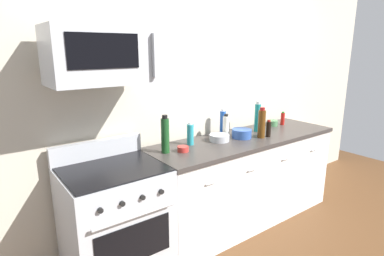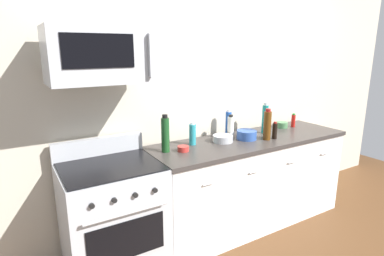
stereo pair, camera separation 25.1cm
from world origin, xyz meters
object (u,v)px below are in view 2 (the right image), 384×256
(bowl_blue_mixing, at_px, (247,135))
(bowl_steel_prep, at_px, (223,138))
(bottle_sparkling_teal, at_px, (265,119))
(bottle_hot_sauce_red, at_px, (293,121))
(bottle_vinegar_white, at_px, (231,127))
(range_oven, at_px, (113,217))
(bowl_green_glaze, at_px, (282,125))
(bottle_wine_green, at_px, (165,134))
(bottle_soda_blue, at_px, (228,123))
(bottle_wine_amber, at_px, (267,125))
(bottle_dish_soap, at_px, (192,134))
(bowl_red_small, at_px, (183,149))
(microwave, at_px, (100,55))
(bottle_soy_sauce_dark, at_px, (275,131))

(bowl_blue_mixing, bearing_deg, bowl_steel_prep, 169.04)
(bowl_steel_prep, bearing_deg, bottle_sparkling_teal, 3.35)
(bottle_hot_sauce_red, xyz_separation_m, bottle_vinegar_white, (-0.90, 0.01, 0.04))
(range_oven, bearing_deg, bowl_green_glaze, 4.40)
(bottle_wine_green, xyz_separation_m, bowl_green_glaze, (1.52, 0.09, -0.12))
(range_oven, distance_m, bottle_soda_blue, 1.46)
(bottle_wine_amber, xyz_separation_m, bottle_wine_green, (-1.03, 0.18, 0.01))
(bowl_steel_prep, bearing_deg, bottle_dish_soap, 166.21)
(range_oven, relative_size, bottle_wine_amber, 3.45)
(bottle_wine_green, bearing_deg, bowl_green_glaze, 3.27)
(bottle_wine_green, bearing_deg, bowl_red_small, -25.72)
(bottle_vinegar_white, relative_size, bottle_sparkling_teal, 0.73)
(range_oven, relative_size, bowl_steel_prep, 5.49)
(bowl_red_small, bearing_deg, bottle_dish_soap, 36.14)
(bowl_green_glaze, height_order, bowl_blue_mixing, bowl_blue_mixing)
(microwave, bearing_deg, range_oven, -90.29)
(bottle_sparkling_teal, relative_size, bowl_blue_mixing, 1.67)
(bowl_red_small, bearing_deg, bottle_vinegar_white, 10.71)
(bottle_wine_amber, height_order, bottle_vinegar_white, bottle_wine_amber)
(bottle_soy_sauce_dark, bearing_deg, bottle_hot_sauce_red, 23.98)
(bottle_wine_green, distance_m, bowl_green_glaze, 1.53)
(bottle_soy_sauce_dark, relative_size, bowl_blue_mixing, 0.88)
(bottle_hot_sauce_red, relative_size, bottle_sparkling_teal, 0.48)
(bowl_blue_mixing, bearing_deg, bottle_hot_sauce_red, 7.78)
(bottle_dish_soap, xyz_separation_m, bottle_soda_blue, (0.49, 0.10, 0.03))
(bowl_green_glaze, bearing_deg, microwave, -176.85)
(bottle_wine_green, distance_m, bowl_red_small, 0.20)
(range_oven, bearing_deg, bowl_steel_prep, 2.82)
(bottle_dish_soap, bearing_deg, bottle_wine_green, -169.34)
(microwave, distance_m, bowl_blue_mixing, 1.59)
(bottle_wine_amber, distance_m, bottle_dish_soap, 0.76)
(range_oven, distance_m, bottle_wine_amber, 1.66)
(bottle_dish_soap, bearing_deg, range_oven, -171.18)
(bottle_soda_blue, xyz_separation_m, bowl_green_glaze, (0.72, -0.07, -0.09))
(microwave, bearing_deg, bottle_soy_sauce_dark, -5.98)
(bottle_soda_blue, height_order, bowl_red_small, bottle_soda_blue)
(microwave, height_order, bottle_hot_sauce_red, microwave)
(bottle_dish_soap, bearing_deg, bowl_green_glaze, 1.34)
(bottle_hot_sauce_red, relative_size, bowl_red_small, 1.55)
(bottle_hot_sauce_red, height_order, bottle_sparkling_teal, bottle_sparkling_teal)
(bowl_steel_prep, bearing_deg, bowl_red_small, -173.68)
(bowl_green_glaze, relative_size, bowl_blue_mixing, 0.65)
(bottle_wine_green, height_order, bottle_sparkling_teal, bottle_wine_green)
(bottle_hot_sauce_red, bearing_deg, bottle_dish_soap, 179.34)
(range_oven, height_order, bowl_green_glaze, range_oven)
(bottle_soy_sauce_dark, bearing_deg, bottle_wine_green, 170.00)
(range_oven, distance_m, bottle_hot_sauce_red, 2.24)
(bottle_dish_soap, relative_size, bottle_soda_blue, 0.79)
(bottle_hot_sauce_red, distance_m, bowl_green_glaze, 0.14)
(microwave, height_order, bottle_vinegar_white, microwave)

